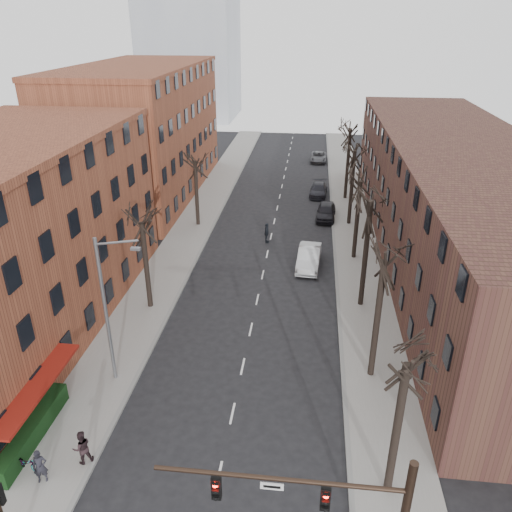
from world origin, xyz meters
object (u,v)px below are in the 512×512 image
(silver_sedan, at_px, (309,257))
(bicycle, at_px, (25,463))
(parked_car_near, at_px, (326,211))
(parked_car_mid, at_px, (319,190))
(pedestrian_a, at_px, (40,467))

(silver_sedan, xyz_separation_m, bicycle, (-12.57, -22.79, -0.23))
(bicycle, bearing_deg, parked_car_near, -14.03)
(parked_car_near, distance_m, parked_car_mid, 7.61)
(silver_sedan, height_order, parked_car_mid, silver_sedan)
(parked_car_near, relative_size, parked_car_mid, 1.00)
(silver_sedan, distance_m, parked_car_near, 11.53)
(silver_sedan, distance_m, bicycle, 26.03)
(parked_car_near, relative_size, pedestrian_a, 2.74)
(parked_car_near, bearing_deg, pedestrian_a, -106.75)
(parked_car_mid, relative_size, bicycle, 2.63)
(bicycle, bearing_deg, parked_car_mid, -9.29)
(silver_sedan, xyz_separation_m, parked_car_near, (1.59, 11.42, -0.05))
(parked_car_near, bearing_deg, parked_car_mid, 99.89)
(parked_car_mid, height_order, pedestrian_a, pedestrian_a)
(parked_car_mid, distance_m, pedestrian_a, 44.00)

